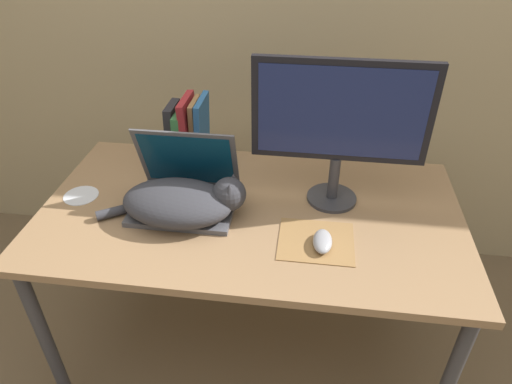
# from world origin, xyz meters

# --- Properties ---
(desk) EXTENTS (1.41, 0.77, 0.73)m
(desk) POSITION_xyz_m (0.00, 0.39, 0.66)
(desk) COLOR #93704C
(desk) RESTS_ON ground_plane
(laptop) EXTENTS (0.34, 0.26, 0.26)m
(laptop) POSITION_xyz_m (-0.22, 0.39, 0.78)
(laptop) COLOR #4C4C51
(laptop) RESTS_ON desk
(cat) EXTENTS (0.49, 0.25, 0.14)m
(cat) POSITION_xyz_m (-0.21, 0.32, 0.79)
(cat) COLOR #333338
(cat) RESTS_ON desk
(external_monitor) EXTENTS (0.55, 0.17, 0.49)m
(external_monitor) POSITION_xyz_m (0.27, 0.48, 1.03)
(external_monitor) COLOR #333338
(external_monitor) RESTS_ON desk
(mousepad) EXTENTS (0.23, 0.20, 0.00)m
(mousepad) POSITION_xyz_m (0.22, 0.25, 0.73)
(mousepad) COLOR olive
(mousepad) RESTS_ON desk
(computer_mouse) EXTENTS (0.06, 0.11, 0.03)m
(computer_mouse) POSITION_xyz_m (0.24, 0.23, 0.75)
(computer_mouse) COLOR #99999E
(computer_mouse) RESTS_ON mousepad
(book_row) EXTENTS (0.15, 0.17, 0.26)m
(book_row) POSITION_xyz_m (-0.28, 0.69, 0.85)
(book_row) COLOR #232328
(book_row) RESTS_ON desk
(cd_disc) EXTENTS (0.12, 0.12, 0.00)m
(cd_disc) POSITION_xyz_m (-0.60, 0.39, 0.73)
(cd_disc) COLOR silver
(cd_disc) RESTS_ON desk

